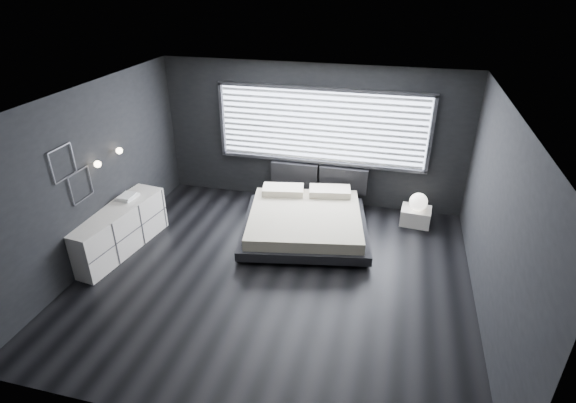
# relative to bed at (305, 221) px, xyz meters

# --- Properties ---
(room) EXTENTS (6.04, 6.00, 2.80)m
(room) POSITION_rel_bed_xyz_m (-0.18, -1.38, 1.13)
(room) COLOR black
(room) RESTS_ON ground
(window) EXTENTS (4.14, 0.09, 1.52)m
(window) POSITION_rel_bed_xyz_m (0.02, 1.32, 1.34)
(window) COLOR white
(window) RESTS_ON ground
(headboard) EXTENTS (1.96, 0.16, 0.52)m
(headboard) POSITION_rel_bed_xyz_m (0.01, 1.26, 0.30)
(headboard) COLOR black
(headboard) RESTS_ON ground
(sconce_near) EXTENTS (0.18, 0.11, 0.11)m
(sconce_near) POSITION_rel_bed_xyz_m (-3.07, -1.33, 1.33)
(sconce_near) COLOR silver
(sconce_near) RESTS_ON ground
(sconce_far) EXTENTS (0.18, 0.11, 0.11)m
(sconce_far) POSITION_rel_bed_xyz_m (-3.07, -0.73, 1.33)
(sconce_far) COLOR silver
(sconce_far) RESTS_ON ground
(wall_art_upper) EXTENTS (0.01, 0.48, 0.48)m
(wall_art_upper) POSITION_rel_bed_xyz_m (-3.16, -1.93, 1.58)
(wall_art_upper) COLOR #47474C
(wall_art_upper) RESTS_ON ground
(wall_art_lower) EXTENTS (0.01, 0.48, 0.48)m
(wall_art_lower) POSITION_rel_bed_xyz_m (-3.16, -1.68, 1.11)
(wall_art_lower) COLOR #47474C
(wall_art_lower) RESTS_ON ground
(bed) EXTENTS (2.56, 2.48, 0.57)m
(bed) POSITION_rel_bed_xyz_m (0.00, 0.00, 0.00)
(bed) COLOR black
(bed) RESTS_ON ground
(nightstand) EXTENTS (0.58, 0.49, 0.32)m
(nightstand) POSITION_rel_bed_xyz_m (1.96, 0.86, -0.11)
(nightstand) COLOR silver
(nightstand) RESTS_ON ground
(orb_lamp) EXTENTS (0.33, 0.33, 0.33)m
(orb_lamp) POSITION_rel_bed_xyz_m (1.97, 0.83, 0.22)
(orb_lamp) COLOR white
(orb_lamp) RESTS_ON nightstand
(dresser) EXTENTS (0.80, 2.01, 0.78)m
(dresser) POSITION_rel_bed_xyz_m (-2.96, -1.29, 0.13)
(dresser) COLOR silver
(dresser) RESTS_ON ground
(book_stack) EXTENTS (0.29, 0.37, 0.07)m
(book_stack) POSITION_rel_bed_xyz_m (-2.97, -0.88, 0.55)
(book_stack) COLOR white
(book_stack) RESTS_ON dresser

